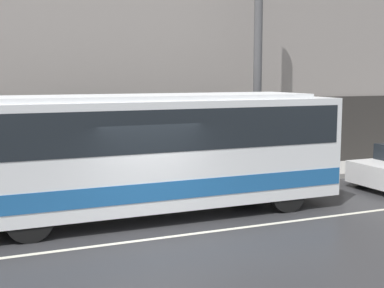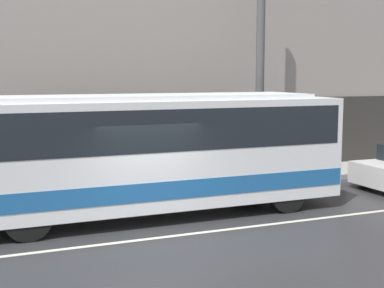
# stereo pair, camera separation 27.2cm
# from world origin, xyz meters

# --- Properties ---
(ground_plane) EXTENTS (60.00, 60.00, 0.00)m
(ground_plane) POSITION_xyz_m (0.00, 0.00, 0.00)
(ground_plane) COLOR #2D2D30
(sidewalk) EXTENTS (60.00, 2.36, 0.17)m
(sidewalk) POSITION_xyz_m (0.00, 5.18, 0.09)
(sidewalk) COLOR #A09E99
(sidewalk) RESTS_ON ground_plane
(lane_stripe) EXTENTS (54.00, 0.14, 0.01)m
(lane_stripe) POSITION_xyz_m (0.00, 0.00, 0.00)
(lane_stripe) COLOR beige
(lane_stripe) RESTS_ON ground_plane
(transit_bus) EXTENTS (10.67, 2.54, 3.14)m
(transit_bus) POSITION_xyz_m (0.17, 1.98, 1.77)
(transit_bus) COLOR white
(transit_bus) RESTS_ON ground_plane
(utility_pole_near) EXTENTS (0.29, 0.29, 8.39)m
(utility_pole_near) POSITION_xyz_m (5.22, 4.81, 4.37)
(utility_pole_near) COLOR #4C4C4F
(utility_pole_near) RESTS_ON sidewalk
(pedestrian_waiting) EXTENTS (0.36, 0.36, 1.53)m
(pedestrian_waiting) POSITION_xyz_m (-1.78, 5.31, 0.88)
(pedestrian_waiting) COLOR #333338
(pedestrian_waiting) RESTS_ON sidewalk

